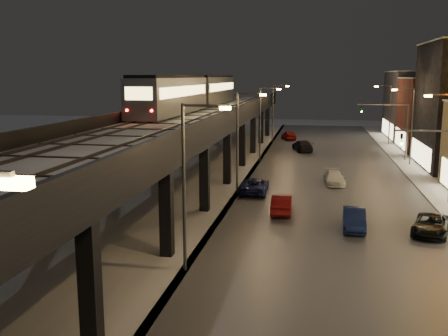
{
  "coord_description": "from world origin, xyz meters",
  "views": [
    {
      "loc": [
        5.98,
        -11.68,
        10.38
      ],
      "look_at": [
        0.72,
        16.87,
        5.0
      ],
      "focal_mm": 40.0,
      "sensor_mm": 36.0,
      "label": 1
    }
  ],
  "objects_px": {
    "car_mid_dark": "(302,146)",
    "car_far_white": "(289,135)",
    "car_near_white": "(282,205)",
    "car_onc_dark": "(431,226)",
    "car_onc_white": "(334,178)",
    "subway_train": "(195,91)",
    "car_mid_silver": "(254,186)",
    "car_onc_silver": "(354,220)"
  },
  "relations": [
    {
      "from": "car_mid_dark",
      "to": "car_far_white",
      "type": "relative_size",
      "value": 1.2
    },
    {
      "from": "car_near_white",
      "to": "car_onc_dark",
      "type": "relative_size",
      "value": 0.93
    },
    {
      "from": "car_mid_dark",
      "to": "car_onc_white",
      "type": "xyz_separation_m",
      "value": [
        3.64,
        -21.24,
        -0.13
      ]
    },
    {
      "from": "subway_train",
      "to": "car_mid_silver",
      "type": "distance_m",
      "value": 20.07
    },
    {
      "from": "car_mid_dark",
      "to": "car_onc_dark",
      "type": "bearing_deg",
      "value": 90.46
    },
    {
      "from": "car_far_white",
      "to": "car_onc_white",
      "type": "height_order",
      "value": "car_far_white"
    },
    {
      "from": "car_mid_dark",
      "to": "car_onc_dark",
      "type": "distance_m",
      "value": 37.16
    },
    {
      "from": "car_far_white",
      "to": "car_onc_dark",
      "type": "bearing_deg",
      "value": 86.85
    },
    {
      "from": "car_mid_silver",
      "to": "car_onc_silver",
      "type": "bearing_deg",
      "value": 129.83
    },
    {
      "from": "car_onc_white",
      "to": "car_onc_dark",
      "type": "bearing_deg",
      "value": -73.89
    },
    {
      "from": "car_near_white",
      "to": "car_onc_silver",
      "type": "height_order",
      "value": "car_near_white"
    },
    {
      "from": "car_mid_silver",
      "to": "car_far_white",
      "type": "xyz_separation_m",
      "value": [
        0.93,
        38.72,
        0.04
      ]
    },
    {
      "from": "subway_train",
      "to": "car_near_white",
      "type": "height_order",
      "value": "subway_train"
    },
    {
      "from": "car_near_white",
      "to": "car_mid_dark",
      "type": "bearing_deg",
      "value": -92.79
    },
    {
      "from": "subway_train",
      "to": "car_onc_dark",
      "type": "xyz_separation_m",
      "value": [
        22.21,
        -25.57,
        -7.88
      ]
    },
    {
      "from": "car_near_white",
      "to": "car_onc_silver",
      "type": "distance_m",
      "value": 6.03
    },
    {
      "from": "subway_train",
      "to": "car_mid_dark",
      "type": "height_order",
      "value": "subway_train"
    },
    {
      "from": "car_onc_silver",
      "to": "car_onc_white",
      "type": "bearing_deg",
      "value": 95.7
    },
    {
      "from": "car_far_white",
      "to": "car_mid_dark",
      "type": "bearing_deg",
      "value": 84.7
    },
    {
      "from": "car_onc_silver",
      "to": "car_onc_white",
      "type": "height_order",
      "value": "car_onc_silver"
    },
    {
      "from": "car_mid_silver",
      "to": "car_onc_dark",
      "type": "bearing_deg",
      "value": 142.39
    },
    {
      "from": "car_near_white",
      "to": "car_far_white",
      "type": "distance_m",
      "value": 44.86
    },
    {
      "from": "subway_train",
      "to": "car_far_white",
      "type": "distance_m",
      "value": 26.11
    },
    {
      "from": "car_mid_silver",
      "to": "car_onc_silver",
      "type": "xyz_separation_m",
      "value": [
        8.01,
        -9.25,
        0.0
      ]
    },
    {
      "from": "subway_train",
      "to": "car_far_white",
      "type": "xyz_separation_m",
      "value": [
        10.21,
        22.73,
        -7.78
      ]
    },
    {
      "from": "car_near_white",
      "to": "car_far_white",
      "type": "height_order",
      "value": "car_far_white"
    },
    {
      "from": "car_mid_silver",
      "to": "car_onc_dark",
      "type": "height_order",
      "value": "car_mid_silver"
    },
    {
      "from": "subway_train",
      "to": "car_near_white",
      "type": "bearing_deg",
      "value": -61.2
    },
    {
      "from": "subway_train",
      "to": "car_far_white",
      "type": "bearing_deg",
      "value": 65.81
    },
    {
      "from": "subway_train",
      "to": "car_onc_silver",
      "type": "xyz_separation_m",
      "value": [
        17.29,
        -25.23,
        -7.82
      ]
    },
    {
      "from": "car_onc_dark",
      "to": "car_onc_white",
      "type": "height_order",
      "value": "car_onc_dark"
    },
    {
      "from": "car_mid_dark",
      "to": "car_onc_white",
      "type": "height_order",
      "value": "car_mid_dark"
    },
    {
      "from": "car_near_white",
      "to": "car_onc_dark",
      "type": "distance_m",
      "value": 10.65
    },
    {
      "from": "car_onc_dark",
      "to": "car_far_white",
      "type": "bearing_deg",
      "value": 121.79
    },
    {
      "from": "car_mid_dark",
      "to": "car_near_white",
      "type": "bearing_deg",
      "value": 74.64
    },
    {
      "from": "subway_train",
      "to": "car_near_white",
      "type": "relative_size",
      "value": 9.08
    },
    {
      "from": "car_near_white",
      "to": "car_onc_silver",
      "type": "xyz_separation_m",
      "value": [
        5.14,
        -3.15,
        -0.01
      ]
    },
    {
      "from": "car_far_white",
      "to": "subway_train",
      "type": "bearing_deg",
      "value": 48.71
    },
    {
      "from": "car_onc_dark",
      "to": "car_mid_dark",
      "type": "bearing_deg",
      "value": 122.52
    },
    {
      "from": "subway_train",
      "to": "car_mid_dark",
      "type": "xyz_separation_m",
      "value": [
        12.79,
        10.38,
        -7.76
      ]
    },
    {
      "from": "car_onc_white",
      "to": "car_far_white",
      "type": "bearing_deg",
      "value": 95.15
    },
    {
      "from": "car_mid_silver",
      "to": "car_mid_dark",
      "type": "bearing_deg",
      "value": -98.63
    }
  ]
}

